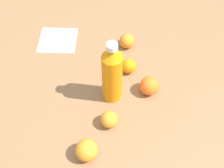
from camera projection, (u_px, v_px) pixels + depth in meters
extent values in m
plane|color=olive|center=(126.00, 100.00, 1.18)|extent=(2.40, 2.40, 0.00)
cylinder|color=orange|center=(112.00, 78.00, 1.10)|extent=(0.08, 0.08, 0.24)
cone|color=orange|center=(112.00, 53.00, 0.98)|extent=(0.08, 0.08, 0.04)
cylinder|color=white|center=(112.00, 46.00, 0.96)|extent=(0.04, 0.04, 0.02)
sphere|color=orange|center=(86.00, 150.00, 1.01)|extent=(0.08, 0.08, 0.08)
sphere|color=orange|center=(128.00, 66.00, 1.25)|extent=(0.07, 0.07, 0.07)
sphere|color=orange|center=(127.00, 41.00, 1.34)|extent=(0.07, 0.07, 0.07)
sphere|color=orange|center=(109.00, 119.00, 1.09)|extent=(0.07, 0.07, 0.07)
sphere|color=orange|center=(149.00, 85.00, 1.18)|extent=(0.08, 0.08, 0.08)
cube|color=white|center=(58.00, 40.00, 1.39)|extent=(0.23, 0.23, 0.01)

